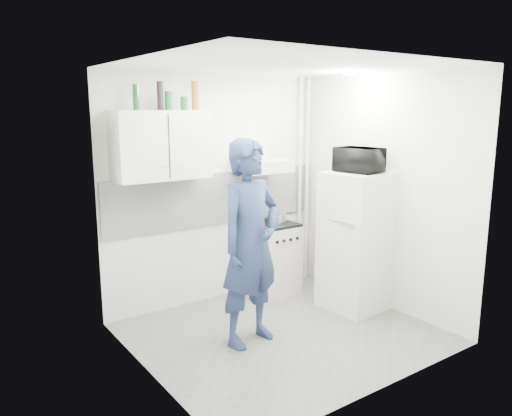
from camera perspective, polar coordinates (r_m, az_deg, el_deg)
floor at (r=5.17m, az=3.08°, el=-14.11°), size 2.80×2.80×0.00m
ceiling at (r=4.69m, az=3.43°, el=15.97°), size 2.80×2.80×0.00m
wall_back at (r=5.77m, az=-4.50°, el=2.13°), size 2.80×0.00×2.80m
wall_left at (r=4.06m, az=-12.45°, el=-2.04°), size 0.00×2.60×2.60m
wall_right at (r=5.72m, az=14.29°, el=1.73°), size 0.00×2.60×2.60m
person at (r=4.68m, az=-0.62°, el=-4.07°), size 0.79×0.59×1.96m
stove at (r=6.12m, az=1.98°, el=-5.81°), size 0.52×0.52×0.83m
fridge at (r=5.67m, az=11.36°, el=-3.71°), size 0.68×0.68×1.54m
stove_top at (r=6.01m, az=2.01°, el=-1.86°), size 0.50×0.50×0.03m
saucepan at (r=6.03m, az=2.54°, el=-1.10°), size 0.21×0.21×0.11m
microwave at (r=5.51m, az=11.72°, el=5.40°), size 0.53×0.40×0.27m
bottle_b at (r=5.10m, az=-13.54°, el=12.20°), size 0.06×0.06×0.25m
bottle_d at (r=5.20m, az=-10.89°, el=12.49°), size 0.06×0.06×0.29m
canister_a at (r=5.24m, az=-9.98°, el=11.98°), size 0.08×0.08×0.19m
canister_b at (r=5.31m, az=-8.22°, el=11.75°), size 0.07×0.07×0.14m
bottle_e at (r=5.38m, az=-6.98°, el=12.62°), size 0.07×0.07×0.30m
upper_cabinet at (r=5.21m, az=-10.74°, el=7.07°), size 1.00×0.35×0.70m
range_hood at (r=5.78m, az=0.59°, el=4.87°), size 0.60×0.50×0.14m
backsplash at (r=5.78m, az=-4.40°, el=1.13°), size 2.74×0.03×0.60m
pipe_a at (r=6.47m, az=5.83°, el=3.09°), size 0.05×0.05×2.60m
pipe_b at (r=6.39m, az=5.01°, el=3.01°), size 0.04×0.04×2.60m
ceiling_spot_fixture at (r=5.50m, az=10.51°, el=14.80°), size 0.10×0.10×0.02m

